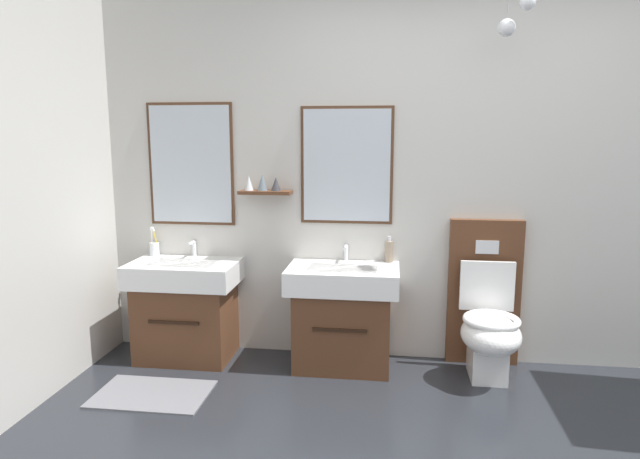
% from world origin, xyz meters
% --- Properties ---
extents(wall_back, '(5.23, 0.49, 2.78)m').
position_xyz_m(wall_back, '(-0.02, 1.68, 1.39)').
color(wall_back, beige).
rests_on(wall_back, ground).
extents(bath_mat, '(0.68, 0.44, 0.01)m').
position_xyz_m(bath_mat, '(-1.90, 0.81, 0.01)').
color(bath_mat, slate).
rests_on(bath_mat, ground).
extents(vanity_sink_left, '(0.74, 0.50, 0.69)m').
position_xyz_m(vanity_sink_left, '(-1.90, 1.41, 0.37)').
color(vanity_sink_left, '#56331E').
rests_on(vanity_sink_left, ground).
extents(tap_on_left_sink, '(0.03, 0.13, 0.11)m').
position_xyz_m(tap_on_left_sink, '(-1.90, 1.59, 0.76)').
color(tap_on_left_sink, silver).
rests_on(tap_on_left_sink, vanity_sink_left).
extents(vanity_sink_right, '(0.74, 0.50, 0.69)m').
position_xyz_m(vanity_sink_right, '(-0.79, 1.41, 0.37)').
color(vanity_sink_right, '#56331E').
rests_on(vanity_sink_right, ground).
extents(tap_on_right_sink, '(0.03, 0.13, 0.11)m').
position_xyz_m(tap_on_right_sink, '(-0.79, 1.59, 0.76)').
color(tap_on_right_sink, silver).
rests_on(tap_on_right_sink, vanity_sink_right).
extents(toilet, '(0.48, 0.62, 1.00)m').
position_xyz_m(toilet, '(0.15, 1.42, 0.38)').
color(toilet, '#56331E').
rests_on(toilet, ground).
extents(toothbrush_cup, '(0.07, 0.07, 0.21)m').
position_xyz_m(toothbrush_cup, '(-2.19, 1.58, 0.75)').
color(toothbrush_cup, silver).
rests_on(toothbrush_cup, vanity_sink_left).
extents(soap_dispenser, '(0.06, 0.06, 0.18)m').
position_xyz_m(soap_dispenser, '(-0.49, 1.59, 0.77)').
color(soap_dispenser, gray).
rests_on(soap_dispenser, vanity_sink_right).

